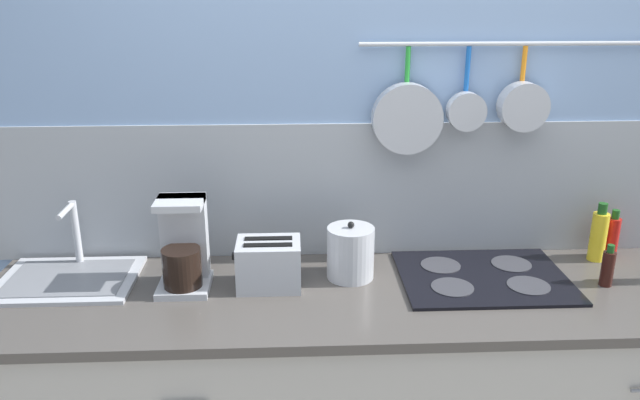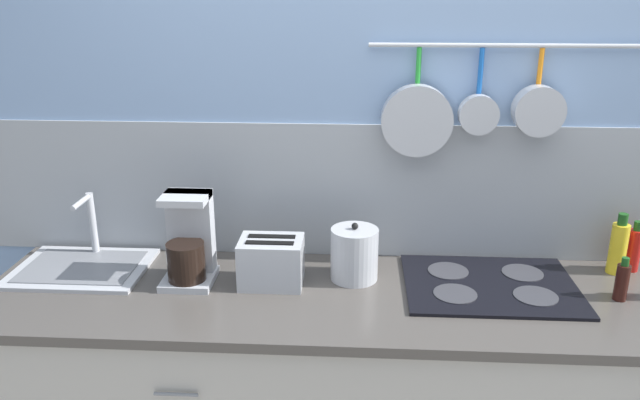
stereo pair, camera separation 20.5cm
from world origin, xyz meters
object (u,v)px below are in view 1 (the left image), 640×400
coffee_maker (183,251)px  bottle_olive_oil (612,236)px  kettle (351,253)px  bottle_hot_sauce (608,268)px  bottle_dish_soap (599,235)px  toaster (269,264)px

coffee_maker → bottle_olive_oil: 1.64m
kettle → bottle_olive_oil: kettle is taller
bottle_hot_sauce → bottle_dish_soap: 0.23m
coffee_maker → bottle_dish_soap: size_ratio=1.40×
coffee_maker → kettle: bearing=4.1°
bottle_dish_soap → bottle_olive_oil: 0.07m
coffee_maker → bottle_hot_sauce: coffee_maker is taller
coffee_maker → bottle_hot_sauce: size_ratio=2.10×
bottle_hot_sauce → bottle_olive_oil: 0.28m
bottle_olive_oil → bottle_dish_soap: bearing=-159.9°
kettle → bottle_dish_soap: (0.97, 0.11, 0.01)m
toaster → bottle_dish_soap: 1.27m
coffee_maker → kettle: 0.59m
kettle → bottle_hot_sauce: kettle is taller
bottle_hot_sauce → bottle_olive_oil: (0.13, 0.24, 0.02)m
toaster → bottle_dish_soap: size_ratio=1.03×
bottle_hot_sauce → bottle_olive_oil: bearing=61.0°
coffee_maker → bottle_olive_oil: size_ratio=1.67×
kettle → bottle_olive_oil: bearing=7.3°
bottle_hot_sauce → bottle_olive_oil: size_ratio=0.80×
kettle → bottle_hot_sauce: (0.90, -0.11, -0.03)m
bottle_olive_oil → coffee_maker: bearing=-173.9°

